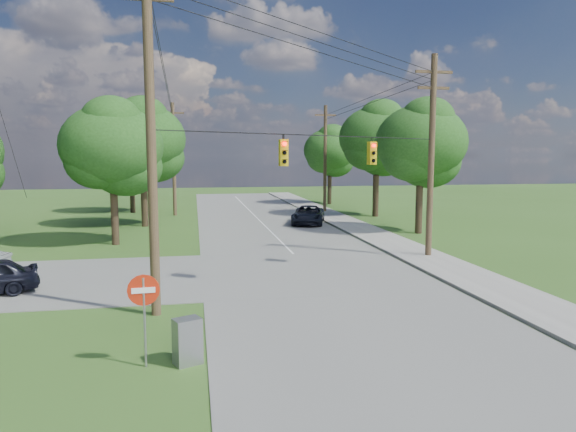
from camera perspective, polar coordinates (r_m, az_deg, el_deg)
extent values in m
plane|color=#345B1E|center=(18.13, 0.41, -10.49)|extent=(140.00, 140.00, 0.00)
cube|color=gray|center=(23.25, 2.97, -6.58)|extent=(10.00, 100.00, 0.03)
cube|color=#ADABA2|center=(25.59, 17.80, -5.55)|extent=(2.60, 100.00, 0.12)
cylinder|color=brown|center=(17.47, -14.99, 8.59)|extent=(0.32, 0.32, 12.00)
cylinder|color=brown|center=(27.80, 15.63, 6.25)|extent=(0.32, 0.32, 10.50)
cube|color=brown|center=(28.12, 15.92, 15.15)|extent=(2.00, 0.12, 0.14)
cube|color=brown|center=(28.01, 15.87, 13.53)|extent=(1.70, 0.12, 0.14)
cylinder|color=brown|center=(48.55, 4.14, 6.29)|extent=(0.32, 0.32, 10.00)
cube|color=brown|center=(48.69, 4.19, 11.12)|extent=(2.00, 0.12, 0.14)
cylinder|color=brown|center=(47.04, -12.58, 6.14)|extent=(0.32, 0.32, 10.00)
cube|color=brown|center=(47.19, -12.71, 11.12)|extent=(2.00, 0.12, 0.14)
cylinder|color=black|center=(22.44, 4.04, 19.55)|extent=(13.52, 7.63, 1.53)
cylinder|color=black|center=(22.36, 4.03, 18.55)|extent=(13.52, 7.63, 1.53)
cylinder|color=black|center=(22.28, 4.02, 17.55)|extent=(13.52, 7.63, 1.53)
cylinder|color=black|center=(38.21, 8.43, 12.66)|extent=(0.03, 22.00, 0.53)
cylinder|color=black|center=(32.59, -13.45, 14.91)|extent=(0.43, 29.60, 2.03)
cylinder|color=black|center=(38.17, 8.42, 12.06)|extent=(0.03, 22.00, 0.53)
cylinder|color=black|center=(32.53, -13.43, 14.22)|extent=(0.43, 29.60, 2.03)
cylinder|color=black|center=(21.90, 3.94, 8.90)|extent=(13.52, 7.63, 0.04)
cube|color=yellow|center=(20.33, -0.45, 7.04)|extent=(0.32, 0.22, 1.05)
sphere|color=#FF0C05|center=(20.19, -0.38, 8.04)|extent=(0.17, 0.17, 0.17)
cube|color=yellow|center=(20.56, -0.57, 7.04)|extent=(0.32, 0.22, 1.05)
sphere|color=#FF0C05|center=(20.71, -0.63, 8.01)|extent=(0.17, 0.17, 0.17)
cube|color=yellow|center=(24.01, 9.40, 6.91)|extent=(0.32, 0.22, 1.05)
sphere|color=#FF0C05|center=(23.88, 9.53, 7.75)|extent=(0.17, 0.17, 0.17)
cube|color=yellow|center=(24.24, 9.21, 6.91)|extent=(0.32, 0.22, 1.05)
sphere|color=#FF0C05|center=(24.37, 9.11, 7.73)|extent=(0.17, 0.17, 0.17)
cylinder|color=#3D2C1E|center=(32.58, -18.69, -0.30)|extent=(0.45, 0.45, 3.15)
ellipsoid|color=#1C4514|center=(32.36, -18.98, 7.39)|extent=(6.00, 6.00, 4.92)
cylinder|color=#3D2C1E|center=(40.35, -15.67, 1.35)|extent=(0.50, 0.50, 3.50)
ellipsoid|color=#1C4514|center=(40.20, -15.89, 8.25)|extent=(6.40, 6.40, 5.25)
cylinder|color=#3D2C1E|center=(50.47, -16.90, 2.24)|extent=(0.48, 0.47, 3.32)
ellipsoid|color=#1C4514|center=(50.34, -17.08, 7.48)|extent=(6.00, 6.00, 4.92)
cylinder|color=#3D2C1E|center=(36.54, 14.35, 0.71)|extent=(0.48, 0.48, 3.32)
ellipsoid|color=#1C4514|center=(36.37, 14.56, 7.95)|extent=(6.20, 6.20, 5.08)
cylinder|color=#3D2C1E|center=(45.93, 9.72, 2.24)|extent=(0.52, 0.52, 3.67)
ellipsoid|color=#1C4514|center=(45.82, 9.85, 8.60)|extent=(6.60, 6.60, 5.41)
cylinder|color=#3D2C1E|center=(57.07, 4.63, 2.91)|extent=(0.45, 0.45, 3.15)
ellipsoid|color=#1C4514|center=(56.95, 4.68, 7.30)|extent=(5.80, 5.80, 4.76)
imported|color=black|center=(40.20, 2.27, 0.12)|extent=(3.72, 5.56, 1.42)
cube|color=gray|center=(13.85, -11.11, -13.50)|extent=(0.81, 0.71, 1.21)
cylinder|color=gray|center=(13.73, -15.65, -11.35)|extent=(0.06, 0.06, 2.33)
cylinder|color=#B5210C|center=(13.50, -15.76, -7.93)|extent=(0.80, 0.09, 0.80)
cube|color=white|center=(13.47, -15.77, -7.96)|extent=(0.58, 0.07, 0.14)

